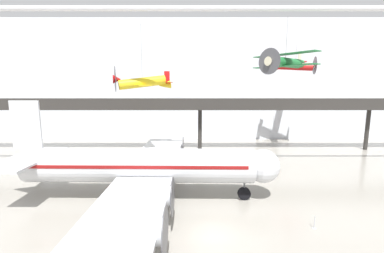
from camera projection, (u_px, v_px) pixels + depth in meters
The scene contains 9 objects.
ground_plane at pixel (210, 235), 19.83m from camera, with size 260.00×260.00×0.00m, color gray.
hangar_back_wall at pixel (198, 80), 55.72m from camera, with size 140.00×3.00×25.37m.
mezzanine_walkway at pixel (200, 107), 44.71m from camera, with size 110.00×3.20×9.44m.
ceiling_truss_beam at pixel (205, 8), 27.84m from camera, with size 120.00×0.60×0.60m.
airliner_silver_main at pixel (138, 166), 25.74m from camera, with size 28.74×32.49×10.06m.
suspended_plane_yellow_lowwing at pixel (142, 83), 34.00m from camera, with size 7.90×9.24×8.72m.
suspended_plane_red_highwing at pixel (295, 66), 45.60m from camera, with size 7.20×8.71×5.99m.
suspended_plane_green_biplane at pixel (285, 62), 30.59m from camera, with size 6.90×7.44×6.76m.
stanchion_barrier at pixel (314, 225), 20.77m from camera, with size 0.36×0.36×1.08m.
Camera 1 is at (-1.44, -18.29, 11.41)m, focal length 24.00 mm.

